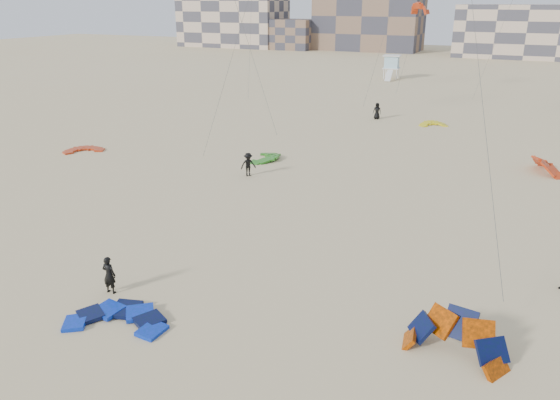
% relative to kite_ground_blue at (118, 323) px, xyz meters
% --- Properties ---
extents(ground, '(320.00, 320.00, 0.00)m').
position_rel_kite_ground_blue_xyz_m(ground, '(1.36, 1.99, 0.00)').
color(ground, '#D0BA8B').
rests_on(ground, ground).
extents(kite_ground_blue, '(4.95, 5.10, 0.82)m').
position_rel_kite_ground_blue_xyz_m(kite_ground_blue, '(0.00, 0.00, 0.00)').
color(kite_ground_blue, '#0F27D9').
rests_on(kite_ground_blue, ground).
extents(kite_ground_orange, '(4.75, 4.68, 4.08)m').
position_rel_kite_ground_blue_xyz_m(kite_ground_orange, '(13.35, 3.75, 0.00)').
color(kite_ground_orange, '#EF5000').
rests_on(kite_ground_orange, ground).
extents(kite_ground_red, '(4.58, 4.58, 0.59)m').
position_rel_kite_ground_blue_xyz_m(kite_ground_red, '(-21.82, 21.01, 0.00)').
color(kite_ground_red, red).
rests_on(kite_ground_red, ground).
extents(kite_ground_green, '(4.06, 3.85, 1.27)m').
position_rel_kite_ground_blue_xyz_m(kite_ground_green, '(-5.64, 25.58, 0.00)').
color(kite_ground_green, '#33851D').
rests_on(kite_ground_green, ground).
extents(kite_ground_red_far, '(4.94, 4.85, 3.56)m').
position_rel_kite_ground_blue_xyz_m(kite_ground_red_far, '(16.72, 31.70, 0.00)').
color(kite_ground_red_far, red).
rests_on(kite_ground_red_far, ground).
extents(kite_ground_yellow, '(3.91, 3.98, 1.30)m').
position_rel_kite_ground_blue_xyz_m(kite_ground_yellow, '(5.23, 45.44, 0.00)').
color(kite_ground_yellow, '#F6FA10').
rests_on(kite_ground_yellow, ground).
extents(kitesurfer_main, '(0.71, 0.50, 1.85)m').
position_rel_kite_ground_blue_xyz_m(kitesurfer_main, '(-2.03, 1.92, 0.93)').
color(kitesurfer_main, black).
rests_on(kitesurfer_main, ground).
extents(kitesurfer_c, '(1.35, 1.32, 1.86)m').
position_rel_kite_ground_blue_xyz_m(kitesurfer_c, '(-4.66, 20.72, 0.93)').
color(kitesurfer_c, black).
rests_on(kitesurfer_c, ground).
extents(kitesurfer_e, '(0.97, 0.67, 1.88)m').
position_rel_kite_ground_blue_xyz_m(kitesurfer_e, '(-1.37, 46.26, 0.94)').
color(kitesurfer_e, black).
rests_on(kitesurfer_e, ground).
extents(kite_fly_red, '(4.33, 8.56, 12.06)m').
position_rel_kite_ground_blue_xyz_m(kite_fly_red, '(-1.23, 65.39, 11.74)').
color(kite_fly_red, red).
rests_on(kite_fly_red, ground).
extents(lifeguard_tower_far, '(3.13, 5.69, 4.06)m').
position_rel_kite_ground_blue_xyz_m(lifeguard_tower_far, '(-8.34, 80.79, 2.01)').
color(lifeguard_tower_far, white).
rests_on(lifeguard_tower_far, ground).
extents(condo_west_a, '(30.00, 15.00, 14.00)m').
position_rel_kite_ground_blue_xyz_m(condo_west_a, '(-68.64, 131.99, 7.00)').
color(condo_west_a, beige).
rests_on(condo_west_a, ground).
extents(condo_west_b, '(28.00, 14.00, 18.00)m').
position_rel_kite_ground_blue_xyz_m(condo_west_b, '(-28.64, 135.99, 9.00)').
color(condo_west_b, '#7B5F4A').
rests_on(condo_west_b, ground).
extents(condo_mid, '(32.00, 16.00, 12.00)m').
position_rel_kite_ground_blue_xyz_m(condo_mid, '(11.36, 131.99, 6.00)').
color(condo_mid, beige).
rests_on(condo_mid, ground).
extents(condo_fill_left, '(12.00, 10.00, 8.00)m').
position_rel_kite_ground_blue_xyz_m(condo_fill_left, '(-48.64, 129.99, 4.00)').
color(condo_fill_left, '#7B5F4A').
rests_on(condo_fill_left, ground).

